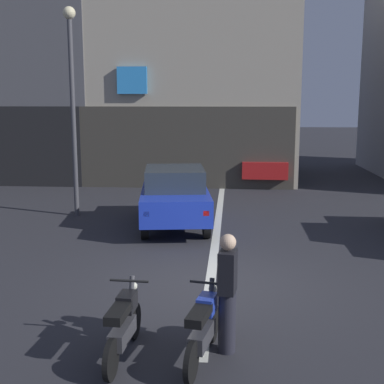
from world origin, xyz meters
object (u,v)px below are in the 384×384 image
motorcycle_black_row_leftmost (124,325)px  person_by_motorcycles (227,293)px  car_blue_crossing_near (175,195)px  motorcycle_blue_row_left_mid (203,327)px  car_red_down_street (264,162)px  street_lamp (72,90)px

motorcycle_black_row_leftmost → person_by_motorcycles: size_ratio=1.00×
car_blue_crossing_near → motorcycle_blue_row_left_mid: size_ratio=2.60×
car_blue_crossing_near → car_red_down_street: same height
car_red_down_street → motorcycle_blue_row_left_mid: 15.51m
street_lamp → motorcycle_blue_row_left_mid: size_ratio=3.66×
motorcycle_black_row_leftmost → motorcycle_blue_row_left_mid: (1.07, 0.00, 0.00)m
car_blue_crossing_near → car_red_down_street: bearing=70.2°
car_red_down_street → person_by_motorcycles: size_ratio=2.50×
car_red_down_street → street_lamp: (-6.01, -6.95, 2.85)m
motorcycle_black_row_leftmost → person_by_motorcycles: person_by_motorcycles is taller
street_lamp → motorcycle_black_row_leftmost: 9.63m
street_lamp → motorcycle_black_row_leftmost: (3.23, -8.46, -3.28)m
car_red_down_street → motorcycle_blue_row_left_mid: (-1.71, -15.41, -0.43)m
street_lamp → motorcycle_blue_row_left_mid: bearing=-63.0°
street_lamp → person_by_motorcycles: street_lamp is taller
motorcycle_blue_row_left_mid → person_by_motorcycles: bearing=38.4°
motorcycle_blue_row_left_mid → street_lamp: bearing=117.0°
motorcycle_blue_row_left_mid → car_blue_crossing_near: bearing=99.3°
person_by_motorcycles → motorcycle_blue_row_left_mid: bearing=-141.6°
car_blue_crossing_near → person_by_motorcycles: size_ratio=2.57×
street_lamp → motorcycle_black_row_leftmost: size_ratio=3.62×
car_red_down_street → motorcycle_blue_row_left_mid: car_red_down_street is taller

